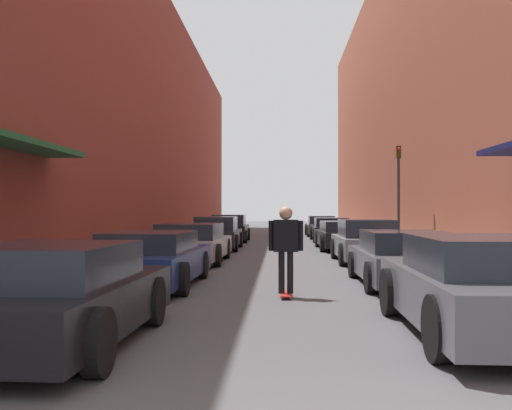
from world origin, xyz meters
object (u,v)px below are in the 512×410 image
object	(u,v)px
parked_car_right_2	(366,242)
skateboarder	(286,241)
parked_car_right_3	(343,235)
parked_car_left_3	(217,234)
parked_car_left_1	(152,259)
parked_car_left_2	(191,243)
parked_car_left_4	(230,229)
parked_car_left_0	(53,296)
parked_car_right_5	(321,226)
parked_car_right_1	(404,259)
traffic_light	(399,187)
parked_car_right_4	(331,230)
parked_car_right_0	(486,287)

from	to	relation	value
parked_car_right_2	skateboarder	world-z (taller)	skateboarder
parked_car_right_3	parked_car_left_3	bearing A→B (deg)	-178.05
parked_car_left_1	parked_car_left_2	bearing A→B (deg)	90.22
parked_car_left_1	parked_car_right_3	bearing A→B (deg)	65.14
parked_car_right_2	parked_car_left_4	bearing A→B (deg)	114.72
parked_car_left_0	parked_car_right_5	size ratio (longest dim) A/B	0.94
parked_car_right_1	parked_car_right_2	xyz separation A→B (m)	(-0.01, 5.27, 0.06)
parked_car_left_4	parked_car_right_5	xyz separation A→B (m)	(5.08, 6.42, -0.05)
parked_car_left_0	parked_car_left_2	distance (m)	10.73
parked_car_left_4	traffic_light	distance (m)	10.57
parked_car_left_4	parked_car_right_2	xyz separation A→B (m)	(5.18, -11.25, -0.02)
parked_car_right_4	parked_car_left_0	bearing A→B (deg)	-102.98
parked_car_left_2	parked_car_right_0	bearing A→B (deg)	-61.89
parked_car_left_1	parked_car_right_5	bearing A→B (deg)	77.42
parked_car_left_4	parked_car_left_2	bearing A→B (deg)	-90.75
traffic_light	parked_car_left_3	bearing A→B (deg)	163.62
parked_car_left_1	parked_car_right_2	xyz separation A→B (m)	(5.31, 5.67, 0.06)
parked_car_left_2	parked_car_right_4	xyz separation A→B (m)	(5.29, 12.00, 0.01)
skateboarder	parked_car_right_1	bearing A→B (deg)	34.91
parked_car_right_3	parked_car_left_2	bearing A→B (deg)	-131.94
parked_car_right_1	parked_car_right_3	bearing A→B (deg)	90.42
parked_car_right_5	parked_car_right_1	bearing A→B (deg)	-89.73
parked_car_right_1	parked_car_right_3	world-z (taller)	parked_car_right_1
parked_car_left_3	parked_car_right_4	bearing A→B (deg)	50.89
parked_car_left_4	parked_car_right_2	size ratio (longest dim) A/B	1.05
parked_car_right_5	parked_car_left_4	bearing A→B (deg)	-128.37
parked_car_left_1	traffic_light	xyz separation A→B (m)	(7.01, 9.10, 1.89)
parked_car_left_2	parked_car_right_3	world-z (taller)	parked_car_left_2
parked_car_right_2	skateboarder	distance (m)	7.48
parked_car_left_3	parked_car_right_5	bearing A→B (deg)	67.41
parked_car_left_1	parked_car_right_3	size ratio (longest dim) A/B	0.95
parked_car_left_0	skateboarder	distance (m)	4.82
parked_car_left_0	parked_car_left_4	size ratio (longest dim) A/B	0.94
parked_car_left_4	parked_car_right_5	size ratio (longest dim) A/B	1.00
parked_car_right_0	parked_car_left_3	bearing A→B (deg)	108.29
parked_car_left_3	parked_car_right_3	bearing A→B (deg)	1.95
parked_car_right_2	traffic_light	world-z (taller)	traffic_light
parked_car_right_0	skateboarder	distance (m)	4.03
parked_car_left_0	skateboarder	size ratio (longest dim) A/B	2.40
parked_car_left_0	parked_car_left_4	distance (m)	22.20
parked_car_right_4	parked_car_right_5	size ratio (longest dim) A/B	1.11
parked_car_right_1	parked_car_right_4	world-z (taller)	parked_car_right_4
parked_car_left_1	parked_car_left_4	bearing A→B (deg)	89.56
parked_car_right_4	parked_car_right_5	bearing A→B (deg)	90.61
parked_car_right_2	traffic_light	bearing A→B (deg)	63.69
parked_car_left_0	parked_car_left_1	bearing A→B (deg)	90.32
parked_car_left_1	parked_car_left_0	bearing A→B (deg)	-89.68
parked_car_left_4	parked_car_right_0	size ratio (longest dim) A/B	0.98
parked_car_right_1	parked_car_right_5	size ratio (longest dim) A/B	0.98
parked_car_left_2	parked_car_right_5	bearing A→B (deg)	73.70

